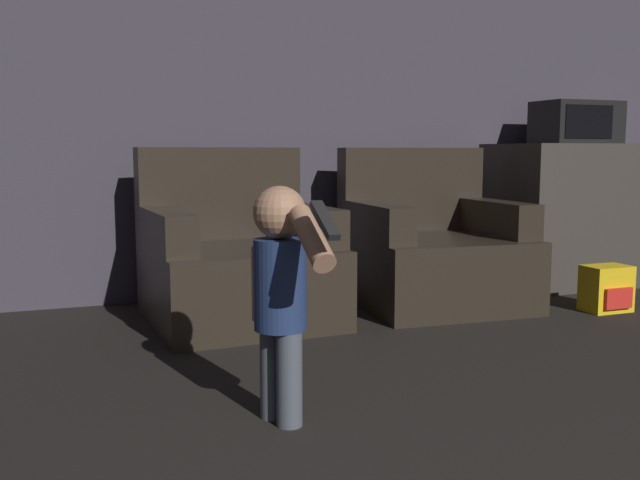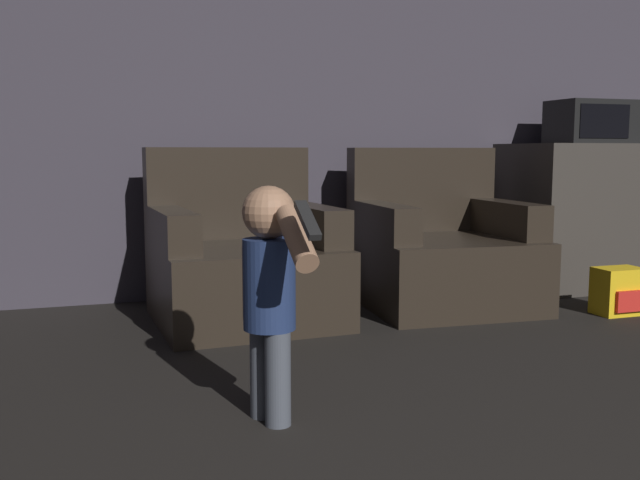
{
  "view_description": "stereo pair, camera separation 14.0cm",
  "coord_description": "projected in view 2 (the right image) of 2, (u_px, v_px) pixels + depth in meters",
  "views": [
    {
      "loc": [
        -1.07,
        0.2,
        0.9
      ],
      "look_at": [
        0.02,
        3.08,
        0.51
      ],
      "focal_mm": 40.0,
      "sensor_mm": 36.0,
      "label": 1
    },
    {
      "loc": [
        -0.94,
        0.15,
        0.9
      ],
      "look_at": [
        0.02,
        3.08,
        0.51
      ],
      "focal_mm": 40.0,
      "sensor_mm": 36.0,
      "label": 2
    }
  ],
  "objects": [
    {
      "name": "wall_back",
      "position": [
        243.0,
        85.0,
        4.34
      ],
      "size": [
        8.4,
        0.05,
        2.6
      ],
      "color": "#3D3842",
      "rests_on": "ground_plane"
    },
    {
      "name": "armchair_left",
      "position": [
        243.0,
        262.0,
        3.8
      ],
      "size": [
        0.96,
        0.95,
        0.92
      ],
      "rotation": [
        0.0,
        0.0,
        0.05
      ],
      "color": "black",
      "rests_on": "ground_plane"
    },
    {
      "name": "armchair_right",
      "position": [
        441.0,
        252.0,
        4.16
      ],
      "size": [
        0.97,
        0.95,
        0.92
      ],
      "rotation": [
        0.0,
        0.0,
        -0.06
      ],
      "color": "black",
      "rests_on": "ground_plane"
    },
    {
      "name": "person_toddler",
      "position": [
        270.0,
        284.0,
        2.32
      ],
      "size": [
        0.17,
        0.54,
        0.79
      ],
      "rotation": [
        0.0,
        0.0,
        1.87
      ],
      "color": "#474C56",
      "rests_on": "ground_plane"
    },
    {
      "name": "toy_backpack",
      "position": [
        619.0,
        291.0,
        3.93
      ],
      "size": [
        0.26,
        0.19,
        0.26
      ],
      "color": "yellow",
      "rests_on": "ground_plane"
    },
    {
      "name": "kitchen_counter",
      "position": [
        607.0,
        214.0,
        4.81
      ],
      "size": [
        1.39,
        0.67,
        0.95
      ],
      "color": "#38332D",
      "rests_on": "ground_plane"
    },
    {
      "name": "microwave",
      "position": [
        592.0,
        122.0,
        4.68
      ],
      "size": [
        0.54,
        0.34,
        0.28
      ],
      "color": "black",
      "rests_on": "kitchen_counter"
    }
  ]
}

